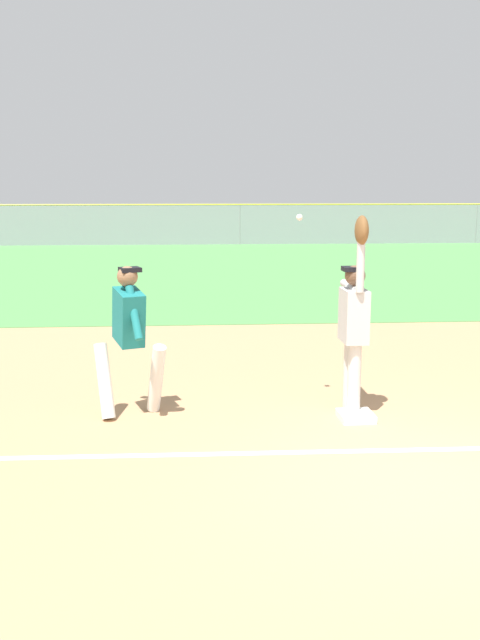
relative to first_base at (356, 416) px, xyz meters
name	(u,v)px	position (x,y,z in m)	size (l,w,h in m)	color
ground_plane	(443,489)	(0.33, -1.88, -0.04)	(79.88, 79.88, 0.00)	tan
outfield_grass	(259,268)	(0.33, 14.75, -0.04)	(43.18, 18.41, 0.01)	#4C8C47
first_base	(356,416)	(0.00, 0.00, 0.00)	(0.38, 0.38, 0.08)	white
fielder	(354,319)	(-0.01, 0.20, 1.08)	(0.28, 0.89, 2.28)	silver
runner	(129,330)	(-2.53, 0.31, 0.96)	(0.87, 0.82, 1.72)	white
baseball	(299,217)	(-0.59, 0.56, 2.20)	(0.07, 0.07, 0.07)	white
outfield_fence	(240,224)	(0.33, 23.96, 0.86)	(43.26, 0.08, 1.80)	#93999E
parked_car_tan	(82,225)	(-7.27, 28.40, 0.63)	(4.57, 2.46, 1.25)	tan
parked_car_white	(211,225)	(-0.83, 27.96, 0.63)	(4.59, 2.50, 1.25)	white
parked_car_red	(333,224)	(5.45, 28.42, 0.63)	(4.42, 2.16, 1.25)	#B21E1E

